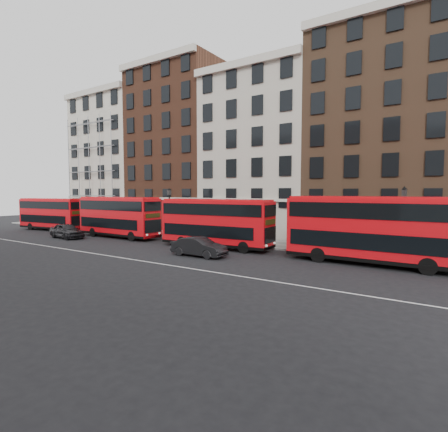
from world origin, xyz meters
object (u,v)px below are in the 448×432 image
Objects in this scene: bus_a at (52,213)px; car_front at (199,247)px; bus_d at (369,228)px; bus_b at (118,216)px; car_rear at (67,231)px; bus_c at (216,222)px.

car_front is at bearing -14.67° from bus_a.
bus_d reaches higher than car_front.
bus_b is 5.75m from car_rear.
bus_a is 9.65m from car_rear.
bus_d is at bearing -3.01° from bus_c.
bus_d is at bearing 0.89° from bus_b.
bus_b reaches higher than bus_a.
bus_c is at bearing -72.78° from car_rear.
bus_a is at bearing -179.02° from bus_d.
car_front is at bearing -14.85° from bus_b.
car_rear is (-30.34, -3.49, -1.73)m from bus_d.
bus_b is at bearing -44.92° from car_rear.
bus_a is 2.21× the size of car_front.
bus_b is at bearing 73.11° from car_front.
bus_d is (26.06, 0.00, 0.14)m from bus_b.
bus_b is at bearing -179.02° from bus_d.
bus_a is 26.26m from bus_c.
car_front is at bearing -85.78° from car_rear.
bus_b reaches higher than car_rear.
bus_a is 0.90× the size of bus_d.
bus_a is 39.22m from bus_d.
car_rear is at bearing -171.67° from bus_c.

